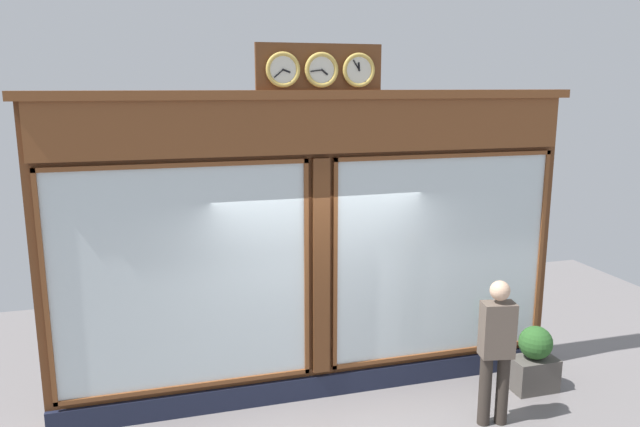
# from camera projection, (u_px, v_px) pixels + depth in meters

# --- Properties ---
(shop_facade) EXTENTS (6.36, 0.42, 4.21)m
(shop_facade) POSITION_uv_depth(u_px,v_px,m) (317.00, 247.00, 7.26)
(shop_facade) COLOR #5B3319
(shop_facade) RESTS_ON ground_plane
(pedestrian) EXTENTS (0.40, 0.28, 1.69)m
(pedestrian) POSITION_uv_depth(u_px,v_px,m) (496.00, 347.00, 6.73)
(pedestrian) COLOR #312A24
(pedestrian) RESTS_ON ground_plane
(planter_box) EXTENTS (0.56, 0.36, 0.42)m
(planter_box) POSITION_uv_depth(u_px,v_px,m) (533.00, 374.00, 7.64)
(planter_box) COLOR #4C4742
(planter_box) RESTS_ON ground_plane
(planter_shrub) EXTENTS (0.41, 0.41, 0.41)m
(planter_shrub) POSITION_uv_depth(u_px,v_px,m) (536.00, 343.00, 7.55)
(planter_shrub) COLOR #285623
(planter_shrub) RESTS_ON planter_box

